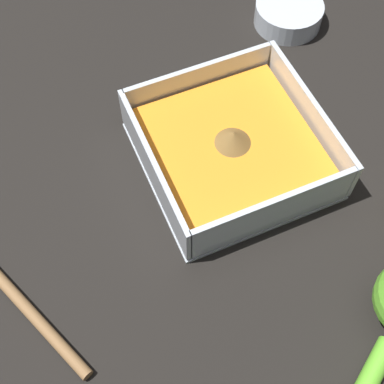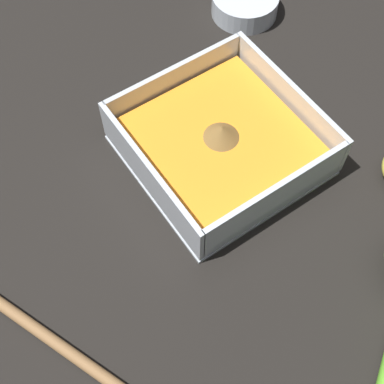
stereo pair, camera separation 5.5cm
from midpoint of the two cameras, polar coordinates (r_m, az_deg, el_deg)
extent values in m
plane|color=black|center=(0.63, 5.96, 4.26)|extent=(4.00, 4.00, 0.00)
cube|color=silver|center=(0.62, 6.75, 3.33)|extent=(0.20, 0.20, 0.01)
cube|color=silver|center=(0.57, -1.43, 1.97)|extent=(0.20, 0.01, 0.06)
cube|color=silver|center=(0.63, 14.76, 7.67)|extent=(0.20, 0.01, 0.06)
cube|color=silver|center=(0.65, 3.20, 11.38)|extent=(0.01, 0.18, 0.06)
cube|color=silver|center=(0.56, 11.47, -2.39)|extent=(0.01, 0.18, 0.06)
cube|color=orange|center=(0.61, 6.93, 4.30)|extent=(0.18, 0.18, 0.03)
cone|color=brown|center=(0.59, 7.17, 5.59)|extent=(0.04, 0.04, 0.02)
cylinder|color=silver|center=(0.78, 12.35, 17.94)|extent=(0.09, 0.09, 0.03)
cylinder|color=brown|center=(0.78, 12.31, 17.79)|extent=(0.08, 0.08, 0.02)
cylinder|color=olive|center=(0.56, -14.67, -11.99)|extent=(0.18, 0.09, 0.01)
camera|label=1|loc=(0.03, 92.79, -4.80)|focal=50.00mm
camera|label=2|loc=(0.03, -87.21, 4.80)|focal=50.00mm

